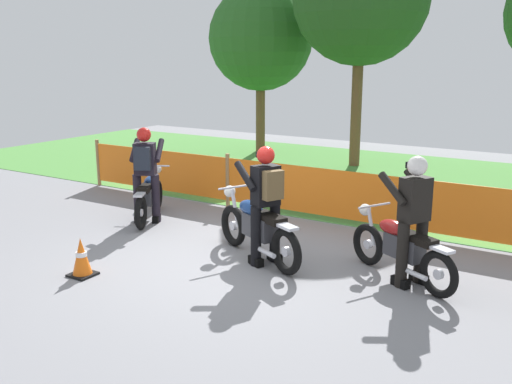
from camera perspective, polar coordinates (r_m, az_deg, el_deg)
The scene contains 11 objects.
ground at distance 8.27m, azimuth -2.32°, elevation -6.97°, with size 24.00×24.00×0.02m, color gray.
grass_verge at distance 13.83m, azimuth 12.64°, elevation 1.18°, with size 24.00×7.84×0.01m, color #4C8C3D.
barrier_fence at distance 10.17m, azimuth 5.46°, elevation 0.15°, with size 10.80×0.08×1.05m.
tree_leftmost at distance 17.40m, azimuth 0.46°, elevation 15.19°, with size 3.10×3.10×4.96m.
motorcycle_lead at distance 8.19m, azimuth 0.12°, elevation -3.60°, with size 1.91×1.05×0.98m.
motorcycle_trailing at distance 10.40m, azimuth -10.70°, elevation -0.36°, with size 1.02×1.69×0.89m.
motorcycle_third at distance 7.69m, azimuth 14.34°, elevation -5.48°, with size 1.71×1.02×0.90m.
rider_lead at distance 7.88m, azimuth 1.00°, elevation -0.68°, with size 0.78×0.70×1.69m.
rider_trailing at distance 10.09m, azimuth -11.08°, elevation 2.23°, with size 0.71×0.79×1.69m.
rider_third at distance 7.43m, azimuth 15.54°, elevation -2.34°, with size 0.72×0.71×1.69m.
traffic_cone at distance 7.98m, azimuth -17.17°, elevation -6.30°, with size 0.32×0.32×0.53m.
Camera 1 is at (4.35, -6.41, 2.88)m, focal length 39.73 mm.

